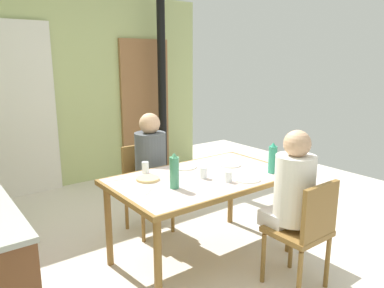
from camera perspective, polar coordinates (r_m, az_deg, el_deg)
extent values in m
plane|color=silver|center=(3.30, -0.05, -18.34)|extent=(7.10, 7.10, 0.00)
cube|color=#B7C47F|center=(5.28, -18.40, 7.80)|extent=(4.09, 0.10, 2.59)
cube|color=#99663D|center=(5.69, -7.24, 5.73)|extent=(0.80, 0.05, 2.00)
cylinder|color=black|center=(5.50, -4.67, 8.61)|extent=(0.12, 0.12, 2.59)
cube|color=white|center=(5.02, -25.26, 4.59)|extent=(0.90, 0.03, 2.17)
cube|color=brown|center=(3.12, 1.67, -5.34)|extent=(1.53, 0.92, 0.04)
cube|color=beige|center=(3.11, 1.67, -5.01)|extent=(1.47, 0.88, 0.00)
cylinder|color=brown|center=(2.62, -5.29, -18.35)|extent=(0.06, 0.06, 0.72)
cylinder|color=brown|center=(3.47, 14.97, -10.53)|extent=(0.06, 0.06, 0.72)
cylinder|color=brown|center=(3.23, -12.79, -12.20)|extent=(0.06, 0.06, 0.72)
cylinder|color=brown|center=(3.95, 6.01, -7.16)|extent=(0.06, 0.06, 0.72)
cube|color=brown|center=(2.97, 15.94, -12.84)|extent=(0.40, 0.40, 0.04)
cube|color=brown|center=(2.79, 19.19, -10.06)|extent=(0.38, 0.04, 0.42)
cylinder|color=brown|center=(3.05, 10.97, -16.94)|extent=(0.04, 0.04, 0.41)
cylinder|color=brown|center=(3.29, 15.09, -14.87)|extent=(0.04, 0.04, 0.41)
cylinder|color=brown|center=(2.88, 16.29, -19.33)|extent=(0.04, 0.04, 0.41)
cylinder|color=brown|center=(3.12, 20.21, -16.85)|extent=(0.04, 0.04, 0.41)
cube|color=brown|center=(3.74, -6.70, -6.89)|extent=(0.40, 0.40, 0.04)
cube|color=brown|center=(3.82, -8.16, -3.17)|extent=(0.38, 0.04, 0.42)
cylinder|color=brown|center=(3.78, -3.01, -10.59)|extent=(0.04, 0.04, 0.41)
cylinder|color=brown|center=(3.62, -7.57, -11.83)|extent=(0.04, 0.04, 0.41)
cylinder|color=brown|center=(4.04, -5.75, -9.01)|extent=(0.04, 0.04, 0.41)
cylinder|color=brown|center=(3.89, -10.09, -10.06)|extent=(0.04, 0.04, 0.41)
cube|color=silver|center=(3.03, 13.56, -10.88)|extent=(0.30, 0.22, 0.12)
cylinder|color=silver|center=(2.87, 15.54, -6.77)|extent=(0.30, 0.30, 0.52)
sphere|color=tan|center=(2.77, 15.98, 0.05)|extent=(0.20, 0.20, 0.20)
cube|color=#555A58|center=(3.59, -5.42, -6.71)|extent=(0.30, 0.22, 0.12)
cylinder|color=#4C5156|center=(3.60, -6.43, -2.32)|extent=(0.30, 0.30, 0.52)
sphere|color=tan|center=(3.52, -6.58, 3.18)|extent=(0.20, 0.20, 0.20)
cylinder|color=#308F6F|center=(3.24, 12.36, -2.39)|extent=(0.07, 0.07, 0.24)
cone|color=#279470|center=(3.20, 12.48, -0.06)|extent=(0.05, 0.05, 0.04)
cylinder|color=#3E8B65|center=(2.80, -2.75, -4.46)|extent=(0.07, 0.07, 0.24)
cone|color=#4A9768|center=(2.76, -2.78, -1.70)|extent=(0.05, 0.05, 0.04)
cylinder|color=white|center=(3.43, 5.88, -3.19)|extent=(0.21, 0.21, 0.01)
cylinder|color=white|center=(3.35, -1.22, -3.52)|extent=(0.23, 0.23, 0.01)
cylinder|color=white|center=(3.05, 8.49, -5.36)|extent=(0.22, 0.22, 0.01)
cylinder|color=silver|center=(3.05, 1.78, -4.48)|extent=(0.06, 0.06, 0.09)
cylinder|color=silver|center=(3.20, -7.25, -3.64)|extent=(0.06, 0.06, 0.10)
cylinder|color=silver|center=(2.97, 5.67, -5.02)|extent=(0.06, 0.06, 0.09)
cylinder|color=#DBB77A|center=(3.03, -6.85, -5.37)|extent=(0.19, 0.19, 0.02)
cube|color=silver|center=(3.64, 3.59, -2.26)|extent=(0.10, 0.13, 0.00)
cube|color=silver|center=(3.51, 9.26, -2.98)|extent=(0.07, 0.15, 0.00)
cube|color=silver|center=(2.78, -6.67, -7.26)|extent=(0.12, 0.11, 0.00)
cube|color=silver|center=(3.07, -11.61, -5.48)|extent=(0.15, 0.04, 0.00)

